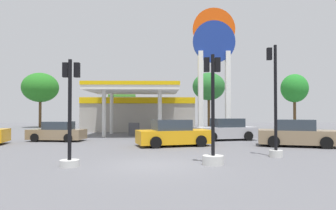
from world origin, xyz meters
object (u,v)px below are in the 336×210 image
Objects in this scene: station_pole_sign at (214,55)px; tree_2 at (209,87)px; car_1 at (57,132)px; car_2 at (174,134)px; tree_1 at (122,98)px; tree_3 at (294,88)px; traffic_signal_2 at (213,133)px; car_0 at (297,134)px; traffic_signal_1 at (70,126)px; car_4 at (225,130)px; traffic_signal_0 at (275,118)px; tree_0 at (40,88)px.

tree_2 is at bearing 83.19° from station_pole_sign.
car_2 is (8.17, -3.26, 0.10)m from car_1.
tree_1 is (-5.86, 20.79, 3.11)m from car_2.
tree_3 is (21.58, -1.82, 1.11)m from tree_1.
car_0 is at bearing 45.71° from traffic_signal_2.
station_pole_sign is 17.59m from traffic_signal_1.
tree_2 is at bearing 85.19° from car_4.
car_4 is at bearing 43.87° from car_2.
traffic_signal_1 is (-11.67, -6.57, 0.81)m from car_0.
tree_3 is (19.97, 25.91, 3.41)m from traffic_signal_1.
traffic_signal_1 reaches higher than car_1.
car_0 is 8.80m from traffic_signal_2.
tree_2 is at bearing 87.91° from traffic_signal_0.
car_4 is 19.63m from tree_3.
car_4 is (12.14, 0.56, 0.09)m from car_1.
tree_0 reaches higher than traffic_signal_1.
car_0 is 1.03× the size of car_4.
tree_3 is (23.89, 15.71, 4.32)m from car_1.
traffic_signal_2 is at bearing -148.10° from traffic_signal_0.
traffic_signal_1 is at bearing -177.14° from traffic_signal_2.
traffic_signal_2 is at bearing -46.39° from car_1.
car_1 is 23.29m from tree_2.
traffic_signal_1 is 5.55m from traffic_signal_2.
tree_3 is (32.37, -2.85, -0.28)m from tree_0.
tree_3 is at bearing 64.61° from traffic_signal_0.
car_1 is at bearing -159.58° from station_pole_sign.
tree_2 is (11.32, 0.75, 1.53)m from tree_1.
car_2 is 1.10× the size of traffic_signal_2.
traffic_signal_0 is at bearing -67.85° from tree_1.
tree_1 is at bearing 126.49° from station_pole_sign.
tree_0 is at bearing 113.33° from traffic_signal_1.
tree_3 reaches higher than tree_1.
car_4 is at bearing 129.43° from car_0.
traffic_signal_0 reaches higher than traffic_signal_2.
traffic_signal_1 is at bearing -127.62° from tree_3.
car_4 is at bearing 52.65° from traffic_signal_1.
tree_1 is (-1.61, 27.74, 2.30)m from traffic_signal_1.
traffic_signal_0 is 27.56m from tree_1.
traffic_signal_1 is at bearing -165.40° from traffic_signal_0.
tree_3 is (14.43, 25.63, 3.70)m from traffic_signal_2.
car_1 is at bearing -146.68° from tree_3.
tree_0 is (-20.46, 14.10, -1.74)m from station_pole_sign.
car_0 reaches higher than car_2.
traffic_signal_2 is (5.53, 0.28, -0.29)m from traffic_signal_1.
traffic_signal_0 reaches higher than car_1.
tree_1 is at bearing 105.74° from car_2.
traffic_signal_0 is (0.70, -12.38, -5.16)m from station_pole_sign.
tree_0 is 32.49m from tree_3.
traffic_signal_1 is at bearing -108.81° from tree_2.
traffic_signal_1 is at bearing -121.42° from car_2.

